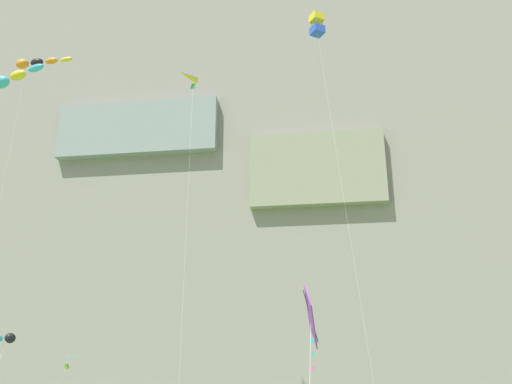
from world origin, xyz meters
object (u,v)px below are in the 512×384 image
Objects in this scene: kite_diamond_far_right at (311,319)px; kite_box_upper_right at (317,25)px; kite_delta_upper_mid at (61,368)px; kite_windsock_high_center at (35,63)px; kite_delta_low_center at (197,91)px; kite_windsock_near_cliff at (0,83)px.

kite_diamond_far_right is 0.22× the size of kite_box_upper_right.
kite_delta_upper_mid is 0.22× the size of kite_windsock_high_center.
kite_delta_low_center reaches higher than kite_delta_upper_mid.
kite_windsock_high_center is 1.04× the size of kite_delta_low_center.
kite_delta_upper_mid is 23.90m from kite_delta_low_center.
kite_windsock_near_cliff is at bearing -81.96° from kite_delta_upper_mid.
kite_delta_low_center is (8.20, 2.35, 22.32)m from kite_delta_upper_mid.
kite_delta_low_center is at bearing 71.58° from kite_windsock_near_cliff.
kite_delta_low_center is (-9.87, 23.03, 22.77)m from kite_diamond_far_right.
kite_box_upper_right is (0.30, 19.99, 26.05)m from kite_diamond_far_right.
kite_windsock_high_center reaches higher than kite_diamond_far_right.
kite_windsock_high_center is (-4.63, -0.90, 24.01)m from kite_delta_upper_mid.
kite_diamond_far_right is at bearing -48.87° from kite_delta_upper_mid.
kite_diamond_far_right is 0.23× the size of kite_windsock_high_center.
kite_diamond_far_right reaches higher than kite_delta_upper_mid.
kite_delta_upper_mid is (-18.06, 20.68, 0.45)m from kite_diamond_far_right.
kite_windsock_high_center is at bearing -179.48° from kite_box_upper_right.
kite_diamond_far_right is 0.37× the size of kite_windsock_near_cliff.
kite_box_upper_right is 4.83× the size of kite_delta_upper_mid.
kite_diamond_far_right is at bearing -66.81° from kite_delta_low_center.
kite_diamond_far_right is at bearing -17.68° from kite_windsock_near_cliff.
kite_windsock_near_cliff is (2.21, -15.63, 12.79)m from kite_delta_upper_mid.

